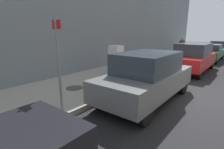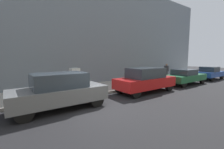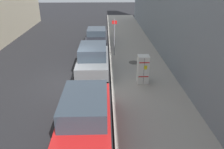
{
  "view_description": "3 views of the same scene",
  "coord_description": "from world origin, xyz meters",
  "px_view_note": "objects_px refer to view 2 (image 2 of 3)",
  "views": [
    {
      "loc": [
        1.67,
        -6.98,
        2.46
      ],
      "look_at": [
        -2.46,
        -1.79,
        0.82
      ],
      "focal_mm": 28.0,
      "sensor_mm": 36.0,
      "label": 1
    },
    {
      "loc": [
        6.12,
        -3.57,
        2.48
      ],
      "look_at": [
        -0.76,
        1.38,
        1.52
      ],
      "focal_mm": 24.0,
      "sensor_mm": 36.0,
      "label": 2
    },
    {
      "loc": [
        -1.91,
        11.43,
        5.71
      ],
      "look_at": [
        -2.19,
        1.9,
        1.33
      ],
      "focal_mm": 35.0,
      "sensor_mm": 36.0,
      "label": 3
    }
  ],
  "objects_px": {
    "discarded_refrigerator": "(75,79)",
    "parked_suv_red": "(145,80)",
    "parked_suv_gray": "(60,90)",
    "parked_hatchback_blue": "(210,73)",
    "parked_sedan_green": "(185,76)",
    "pedestrian_walking_far": "(166,70)"
  },
  "relations": [
    {
      "from": "discarded_refrigerator",
      "to": "parked_hatchback_blue",
      "type": "relative_size",
      "value": 0.4
    },
    {
      "from": "parked_suv_gray",
      "to": "parked_hatchback_blue",
      "type": "distance_m",
      "value": 16.82
    },
    {
      "from": "discarded_refrigerator",
      "to": "pedestrian_walking_far",
      "type": "height_order",
      "value": "pedestrian_walking_far"
    },
    {
      "from": "pedestrian_walking_far",
      "to": "parked_sedan_green",
      "type": "relative_size",
      "value": 0.36
    },
    {
      "from": "parked_hatchback_blue",
      "to": "parked_suv_gray",
      "type": "bearing_deg",
      "value": -90.0
    },
    {
      "from": "parked_sedan_green",
      "to": "parked_suv_red",
      "type": "bearing_deg",
      "value": -90.0
    },
    {
      "from": "parked_sedan_green",
      "to": "parked_hatchback_blue",
      "type": "bearing_deg",
      "value": 90.0
    },
    {
      "from": "discarded_refrigerator",
      "to": "parked_suv_red",
      "type": "distance_m",
      "value": 5.05
    },
    {
      "from": "pedestrian_walking_far",
      "to": "parked_sedan_green",
      "type": "bearing_deg",
      "value": -47.26
    },
    {
      "from": "parked_suv_gray",
      "to": "parked_hatchback_blue",
      "type": "bearing_deg",
      "value": 90.0
    },
    {
      "from": "parked_suv_gray",
      "to": "parked_suv_red",
      "type": "height_order",
      "value": "parked_suv_red"
    },
    {
      "from": "parked_suv_gray",
      "to": "parked_sedan_green",
      "type": "height_order",
      "value": "parked_suv_gray"
    },
    {
      "from": "discarded_refrigerator",
      "to": "pedestrian_walking_far",
      "type": "relative_size",
      "value": 0.96
    },
    {
      "from": "pedestrian_walking_far",
      "to": "parked_suv_gray",
      "type": "bearing_deg",
      "value": -105.05
    },
    {
      "from": "pedestrian_walking_far",
      "to": "parked_suv_gray",
      "type": "relative_size",
      "value": 0.37
    },
    {
      "from": "parked_suv_gray",
      "to": "parked_hatchback_blue",
      "type": "relative_size",
      "value": 1.12
    },
    {
      "from": "parked_suv_red",
      "to": "parked_hatchback_blue",
      "type": "distance_m",
      "value": 10.73
    },
    {
      "from": "pedestrian_walking_far",
      "to": "parked_suv_gray",
      "type": "xyz_separation_m",
      "value": [
        2.67,
        -12.47,
        -0.21
      ]
    },
    {
      "from": "parked_suv_red",
      "to": "parked_sedan_green",
      "type": "bearing_deg",
      "value": 90.0
    },
    {
      "from": "parked_suv_gray",
      "to": "parked_suv_red",
      "type": "xyz_separation_m",
      "value": [
        0.0,
        6.09,
        0.0
      ]
    },
    {
      "from": "parked_sedan_green",
      "to": "parked_hatchback_blue",
      "type": "distance_m",
      "value": 5.32
    },
    {
      "from": "parked_suv_red",
      "to": "parked_suv_gray",
      "type": "bearing_deg",
      "value": -90.0
    }
  ]
}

